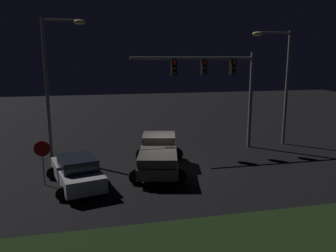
{
  "coord_description": "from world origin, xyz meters",
  "views": [
    {
      "loc": [
        -4.0,
        -18.17,
        6.12
      ],
      "look_at": [
        0.26,
        0.7,
        2.22
      ],
      "focal_mm": 36.28,
      "sensor_mm": 36.0,
      "label": 1
    }
  ],
  "objects_px": {
    "pickup_truck": "(158,153)",
    "car_sedan": "(77,172)",
    "traffic_signal_gantry": "(218,77)",
    "street_lamp_right": "(280,74)",
    "street_lamp_left": "(54,72)",
    "stop_sign": "(42,154)"
  },
  "relations": [
    {
      "from": "traffic_signal_gantry",
      "to": "street_lamp_right",
      "type": "relative_size",
      "value": 1.05
    },
    {
      "from": "street_lamp_left",
      "to": "stop_sign",
      "type": "height_order",
      "value": "street_lamp_left"
    },
    {
      "from": "traffic_signal_gantry",
      "to": "street_lamp_left",
      "type": "distance_m",
      "value": 10.27
    },
    {
      "from": "car_sedan",
      "to": "street_lamp_right",
      "type": "bearing_deg",
      "value": -82.58
    },
    {
      "from": "stop_sign",
      "to": "pickup_truck",
      "type": "bearing_deg",
      "value": 9.82
    },
    {
      "from": "pickup_truck",
      "to": "street_lamp_left",
      "type": "distance_m",
      "value": 8.01
    },
    {
      "from": "pickup_truck",
      "to": "street_lamp_left",
      "type": "height_order",
      "value": "street_lamp_left"
    },
    {
      "from": "street_lamp_right",
      "to": "stop_sign",
      "type": "height_order",
      "value": "street_lamp_right"
    },
    {
      "from": "pickup_truck",
      "to": "traffic_signal_gantry",
      "type": "bearing_deg",
      "value": -40.4
    },
    {
      "from": "street_lamp_left",
      "to": "stop_sign",
      "type": "xyz_separation_m",
      "value": [
        -0.31,
        -4.85,
        -3.72
      ]
    },
    {
      "from": "pickup_truck",
      "to": "car_sedan",
      "type": "xyz_separation_m",
      "value": [
        -4.3,
        -1.5,
        -0.26
      ]
    },
    {
      "from": "street_lamp_left",
      "to": "street_lamp_right",
      "type": "xyz_separation_m",
      "value": [
        14.9,
        -0.08,
        -0.25
      ]
    },
    {
      "from": "pickup_truck",
      "to": "traffic_signal_gantry",
      "type": "height_order",
      "value": "traffic_signal_gantry"
    },
    {
      "from": "street_lamp_left",
      "to": "stop_sign",
      "type": "bearing_deg",
      "value": -93.68
    },
    {
      "from": "car_sedan",
      "to": "street_lamp_right",
      "type": "distance_m",
      "value": 15.22
    },
    {
      "from": "car_sedan",
      "to": "traffic_signal_gantry",
      "type": "bearing_deg",
      "value": -74.42
    },
    {
      "from": "pickup_truck",
      "to": "street_lamp_right",
      "type": "height_order",
      "value": "street_lamp_right"
    },
    {
      "from": "street_lamp_left",
      "to": "stop_sign",
      "type": "relative_size",
      "value": 3.79
    },
    {
      "from": "pickup_truck",
      "to": "car_sedan",
      "type": "height_order",
      "value": "pickup_truck"
    },
    {
      "from": "street_lamp_right",
      "to": "stop_sign",
      "type": "relative_size",
      "value": 3.56
    },
    {
      "from": "street_lamp_right",
      "to": "pickup_truck",
      "type": "bearing_deg",
      "value": -158.06
    },
    {
      "from": "pickup_truck",
      "to": "street_lamp_left",
      "type": "relative_size",
      "value": 0.68
    }
  ]
}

